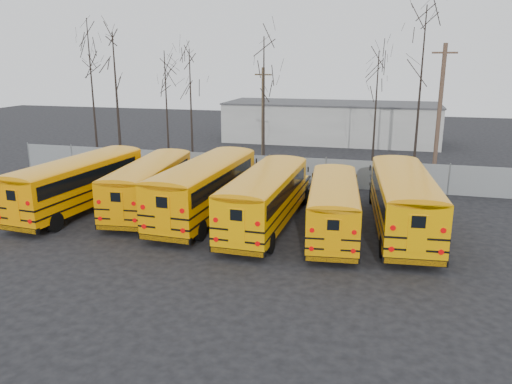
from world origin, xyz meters
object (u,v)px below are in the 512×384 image
(bus_e, at_px, (334,202))
(bus_d, at_px, (266,194))
(bus_a, at_px, (80,179))
(utility_pole_right, at_px, (439,113))
(bus_b, at_px, (150,181))
(bus_c, at_px, (206,183))
(utility_pole_left, at_px, (263,119))
(bus_f, at_px, (403,197))

(bus_e, bearing_deg, bus_d, 171.55)
(bus_a, bearing_deg, utility_pole_right, 36.83)
(bus_a, distance_m, bus_b, 4.06)
(bus_c, distance_m, utility_pole_right, 17.94)
(bus_e, bearing_deg, bus_a, 172.81)
(bus_b, xyz_separation_m, bus_c, (3.62, -0.42, 0.18))
(bus_b, relative_size, bus_c, 0.91)
(bus_a, distance_m, bus_e, 14.67)
(utility_pole_left, bearing_deg, bus_f, -33.99)
(bus_c, xyz_separation_m, utility_pole_right, (12.96, 12.02, 3.04))
(bus_f, distance_m, utility_pole_left, 15.95)
(bus_a, relative_size, utility_pole_left, 1.44)
(bus_a, xyz_separation_m, bus_f, (18.04, 0.79, 0.03))
(bus_c, relative_size, bus_f, 1.01)
(bus_c, bearing_deg, utility_pole_left, 91.49)
(bus_d, bearing_deg, utility_pole_left, 106.25)
(bus_d, relative_size, utility_pole_right, 1.16)
(bus_e, distance_m, bus_f, 3.55)
(bus_e, relative_size, utility_pole_right, 1.07)
(bus_a, bearing_deg, utility_pole_left, 63.70)
(bus_c, distance_m, bus_f, 10.53)
(bus_b, bearing_deg, bus_d, -16.00)
(bus_a, bearing_deg, bus_c, 10.41)
(bus_b, bearing_deg, bus_a, -169.47)
(bus_a, height_order, bus_c, bus_c)
(bus_c, xyz_separation_m, bus_f, (10.53, 0.07, -0.03))
(utility_pole_left, bearing_deg, bus_e, -46.78)
(bus_a, xyz_separation_m, utility_pole_right, (20.47, 12.75, 3.10))
(bus_e, relative_size, bus_f, 0.88)
(bus_d, bearing_deg, bus_b, 171.24)
(utility_pole_right, bearing_deg, bus_e, -123.81)
(bus_e, height_order, utility_pole_right, utility_pole_right)
(bus_f, height_order, utility_pole_right, utility_pole_right)
(bus_b, bearing_deg, utility_pole_left, 65.89)
(bus_a, relative_size, bus_c, 0.98)
(bus_b, relative_size, utility_pole_right, 1.12)
(bus_f, relative_size, utility_pole_left, 1.46)
(bus_a, height_order, bus_b, bus_a)
(bus_a, relative_size, bus_f, 0.98)
(bus_a, relative_size, bus_d, 1.03)
(bus_b, height_order, bus_e, bus_b)
(bus_e, relative_size, utility_pole_left, 1.29)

